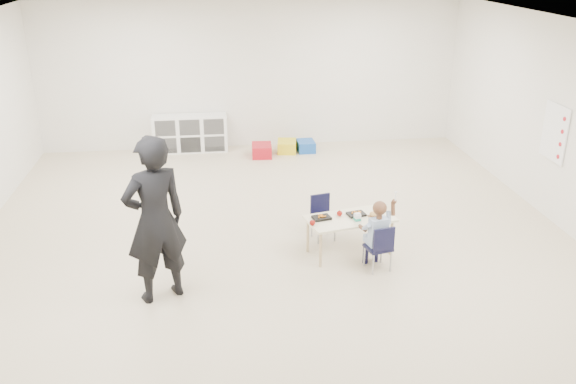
{
  "coord_description": "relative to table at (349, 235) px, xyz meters",
  "views": [
    {
      "loc": [
        -0.78,
        -7.07,
        3.68
      ],
      "look_at": [
        0.11,
        -0.15,
        0.85
      ],
      "focal_mm": 38.0,
      "sensor_mm": 36.0,
      "label": 1
    }
  ],
  "objects": [
    {
      "name": "bin_blue",
      "position": [
        0.1,
        4.22,
        -0.15
      ],
      "size": [
        0.33,
        0.42,
        0.2
      ],
      "primitive_type": "cube",
      "rotation": [
        0.0,
        0.0,
        0.03
      ],
      "color": "#164BA5",
      "rests_on": "ground"
    },
    {
      "name": "chair_far",
      "position": [
        -0.25,
        0.45,
        0.05
      ],
      "size": [
        0.34,
        0.33,
        0.6
      ],
      "primitive_type": null,
      "rotation": [
        0.0,
        0.0,
        0.22
      ],
      "color": "black",
      "rests_on": "ground"
    },
    {
      "name": "child",
      "position": [
        0.25,
        -0.45,
        0.22
      ],
      "size": [
        0.48,
        0.48,
        0.95
      ],
      "primitive_type": null,
      "rotation": [
        0.0,
        0.0,
        0.22
      ],
      "color": "#9FB9D8",
      "rests_on": "chair_near"
    },
    {
      "name": "bin_yellow",
      "position": [
        -0.26,
        4.22,
        -0.15
      ],
      "size": [
        0.41,
        0.49,
        0.22
      ],
      "primitive_type": "cube",
      "rotation": [
        0.0,
        0.0,
        -0.14
      ],
      "color": "gold",
      "rests_on": "ground"
    },
    {
      "name": "rules_poster",
      "position": [
        3.09,
        0.84,
        0.99
      ],
      "size": [
        0.02,
        0.6,
        0.8
      ],
      "primitive_type": "cube",
      "color": "white",
      "rests_on": "room"
    },
    {
      "name": "cubby_shelf",
      "position": [
        -2.09,
        4.52,
        0.09
      ],
      "size": [
        1.4,
        0.4,
        0.7
      ],
      "primitive_type": "cube",
      "color": "white",
      "rests_on": "ground"
    },
    {
      "name": "apple_near",
      "position": [
        -0.12,
        0.06,
        0.28
      ],
      "size": [
        0.07,
        0.07,
        0.07
      ],
      "primitive_type": "sphere",
      "color": "maroon",
      "rests_on": "table"
    },
    {
      "name": "adult",
      "position": [
        -2.33,
        -0.76,
        0.69
      ],
      "size": [
        0.82,
        0.71,
        1.9
      ],
      "primitive_type": "imported",
      "rotation": [
        0.0,
        0.0,
        3.59
      ],
      "color": "black",
      "rests_on": "ground"
    },
    {
      "name": "bread_roll",
      "position": [
        0.29,
        -0.01,
        0.28
      ],
      "size": [
        0.09,
        0.09,
        0.07
      ],
      "primitive_type": "ellipsoid",
      "color": "tan",
      "rests_on": "table"
    },
    {
      "name": "table",
      "position": [
        0.0,
        0.0,
        0.0
      ],
      "size": [
        1.18,
        0.77,
        0.5
      ],
      "rotation": [
        0.0,
        0.0,
        0.22
      ],
      "color": "beige",
      "rests_on": "ground"
    },
    {
      "name": "milk_carton",
      "position": [
        0.07,
        -0.11,
        0.3
      ],
      "size": [
        0.08,
        0.08,
        0.1
      ],
      "primitive_type": "cube",
      "rotation": [
        0.0,
        0.0,
        0.22
      ],
      "color": "white",
      "rests_on": "table"
    },
    {
      "name": "bin_red",
      "position": [
        -0.77,
        4.02,
        -0.14
      ],
      "size": [
        0.39,
        0.49,
        0.23
      ],
      "primitive_type": "cube",
      "rotation": [
        0.0,
        0.0,
        -0.06
      ],
      "color": "#B4121E",
      "rests_on": "ground"
    },
    {
      "name": "lunch_tray_near",
      "position": [
        0.09,
        0.06,
        0.26
      ],
      "size": [
        0.25,
        0.2,
        0.03
      ],
      "primitive_type": "cube",
      "rotation": [
        0.0,
        0.0,
        0.22
      ],
      "color": "black",
      "rests_on": "table"
    },
    {
      "name": "apple_far",
      "position": [
        -0.51,
        -0.17,
        0.28
      ],
      "size": [
        0.07,
        0.07,
        0.07
      ],
      "primitive_type": "sphere",
      "color": "maroon",
      "rests_on": "table"
    },
    {
      "name": "lunch_tray_far",
      "position": [
        -0.36,
        0.01,
        0.26
      ],
      "size": [
        0.25,
        0.2,
        0.03
      ],
      "primitive_type": "cube",
      "rotation": [
        0.0,
        0.0,
        0.22
      ],
      "color": "black",
      "rests_on": "table"
    },
    {
      "name": "room",
      "position": [
        -0.89,
        0.24,
        1.14
      ],
      "size": [
        9.0,
        9.02,
        2.8
      ],
      "color": "beige",
      "rests_on": "ground"
    },
    {
      "name": "chair_near",
      "position": [
        0.25,
        -0.45,
        0.05
      ],
      "size": [
        0.34,
        0.33,
        0.6
      ],
      "primitive_type": null,
      "rotation": [
        0.0,
        0.0,
        0.22
      ],
      "color": "black",
      "rests_on": "ground"
    }
  ]
}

